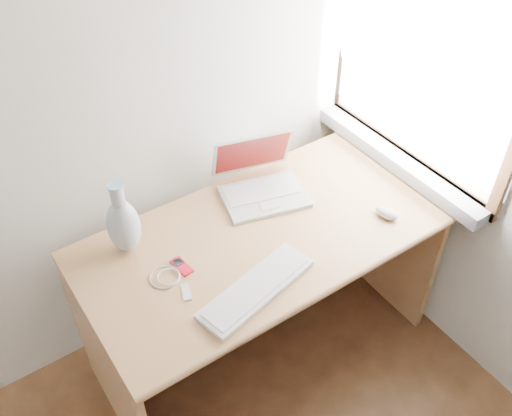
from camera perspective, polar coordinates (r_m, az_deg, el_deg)
window at (r=2.32m, az=16.15°, el=14.62°), size 0.11×0.99×1.10m
desk at (r=2.40m, az=-0.54°, el=-4.97°), size 1.42×0.71×0.75m
laptop at (r=2.33m, az=0.22°, el=2.56°), size 0.38×0.36×0.23m
external_keyboard at (r=1.99m, az=0.03°, el=-8.05°), size 0.48×0.23×0.02m
mouse at (r=2.31m, az=12.95°, el=-0.46°), size 0.08×0.11×0.03m
ipod at (r=2.08m, az=-7.45°, el=-5.79°), size 0.05×0.10×0.01m
cable_coil at (r=2.06m, az=-9.07°, el=-6.85°), size 0.15×0.15×0.01m
remote at (r=2.00m, az=-7.00°, el=-8.35°), size 0.05×0.08×0.01m
vase at (r=2.10m, az=-13.12°, el=-1.58°), size 0.12×0.12×0.31m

